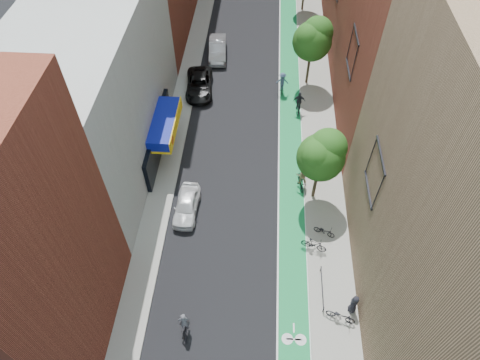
% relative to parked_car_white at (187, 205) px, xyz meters
% --- Properties ---
extents(ground, '(160.00, 160.00, 0.00)m').
position_rel_parked_car_white_xyz_m(ground, '(3.76, -8.05, -0.69)').
color(ground, black).
rests_on(ground, ground).
extents(bike_lane, '(2.00, 68.00, 0.01)m').
position_rel_parked_car_white_xyz_m(bike_lane, '(7.76, 17.95, -0.68)').
color(bike_lane, '#167D33').
rests_on(bike_lane, ground).
extents(sidewalk_left, '(2.00, 68.00, 0.15)m').
position_rel_parked_car_white_xyz_m(sidewalk_left, '(-2.24, 17.95, -0.61)').
color(sidewalk_left, gray).
rests_on(sidewalk_left, ground).
extents(sidewalk_right, '(3.00, 68.00, 0.15)m').
position_rel_parked_car_white_xyz_m(sidewalk_right, '(10.26, 17.95, -0.61)').
color(sidewalk_right, gray).
rests_on(sidewalk_right, ground).
extents(building_left_white, '(8.00, 20.00, 12.00)m').
position_rel_parked_car_white_xyz_m(building_left_white, '(-7.24, 5.95, 5.31)').
color(building_left_white, silver).
rests_on(building_left_white, ground).
extents(building_right_near_tan, '(8.00, 20.00, 18.00)m').
position_rel_parked_car_white_xyz_m(building_right_near_tan, '(15.76, -6.05, 8.31)').
color(building_right_near_tan, '#8C6B4C').
rests_on(building_right_near_tan, ground).
extents(tree_near, '(3.40, 3.36, 6.42)m').
position_rel_parked_car_white_xyz_m(tree_near, '(9.40, 1.97, 3.97)').
color(tree_near, '#332619').
rests_on(tree_near, ground).
extents(tree_mid, '(3.55, 3.53, 6.74)m').
position_rel_parked_car_white_xyz_m(tree_mid, '(9.40, 15.97, 4.20)').
color(tree_mid, '#332619').
rests_on(tree_mid, ground).
extents(parked_car_white, '(1.75, 4.09, 1.38)m').
position_rel_parked_car_white_xyz_m(parked_car_white, '(0.00, 0.00, 0.00)').
color(parked_car_white, silver).
rests_on(parked_car_white, ground).
extents(parked_car_black, '(2.89, 5.43, 1.45)m').
position_rel_parked_car_white_xyz_m(parked_car_black, '(-0.84, 14.16, 0.04)').
color(parked_car_black, black).
rests_on(parked_car_black, ground).
extents(parked_car_silver, '(2.11, 5.02, 1.61)m').
position_rel_parked_car_white_xyz_m(parked_car_silver, '(0.32, 20.03, 0.12)').
color(parked_car_silver, gray).
rests_on(parked_car_silver, ground).
extents(cyclist_lead, '(0.90, 1.78, 2.14)m').
position_rel_parked_car_white_xyz_m(cyclist_lead, '(1.18, -8.92, 0.04)').
color(cyclist_lead, black).
rests_on(cyclist_lead, ground).
extents(cyclist_lane_near, '(0.98, 1.89, 2.16)m').
position_rel_parked_car_white_xyz_m(cyclist_lane_near, '(8.43, 2.99, 0.22)').
color(cyclist_lane_near, black).
rests_on(cyclist_lane_near, ground).
extents(cyclist_lane_mid, '(1.07, 1.53, 2.18)m').
position_rel_parked_car_white_xyz_m(cyclist_lane_mid, '(8.46, 11.65, 0.21)').
color(cyclist_lane_mid, black).
rests_on(cyclist_lane_mid, ground).
extents(cyclist_lane_far, '(1.18, 1.51, 2.14)m').
position_rel_parked_car_white_xyz_m(cyclist_lane_far, '(6.96, 14.44, 0.33)').
color(cyclist_lane_far, black).
rests_on(cyclist_lane_far, ground).
extents(parked_bike_near, '(1.93, 1.17, 0.96)m').
position_rel_parked_car_white_xyz_m(parked_bike_near, '(10.56, -7.66, -0.06)').
color(parked_bike_near, black).
rests_on(parked_bike_near, sidewalk_right).
extents(parked_bike_mid, '(1.86, 1.04, 1.08)m').
position_rel_parked_car_white_xyz_m(parked_bike_mid, '(9.16, -2.76, 0.00)').
color(parked_bike_mid, black).
rests_on(parked_bike_mid, sidewalk_right).
extents(parked_bike_far, '(1.63, 1.10, 0.81)m').
position_rel_parked_car_white_xyz_m(parked_bike_far, '(9.96, -1.53, -0.13)').
color(parked_bike_far, black).
rests_on(parked_bike_far, sidewalk_right).
extents(pedestrian, '(0.76, 0.92, 1.62)m').
position_rel_parked_car_white_xyz_m(pedestrian, '(11.36, -6.99, 0.27)').
color(pedestrian, black).
rests_on(pedestrian, sidewalk_right).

